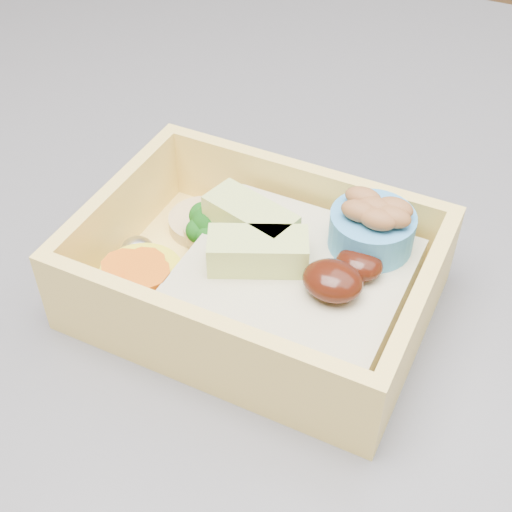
% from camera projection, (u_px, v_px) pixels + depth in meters
% --- Properties ---
extents(island, '(1.24, 0.84, 0.92)m').
position_uv_depth(island, '(137.00, 459.00, 0.88)').
color(island, brown).
rests_on(island, ground).
extents(bento_box, '(0.21, 0.15, 0.07)m').
position_uv_depth(bento_box, '(267.00, 273.00, 0.43)').
color(bento_box, '#FCD668').
rests_on(bento_box, island).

